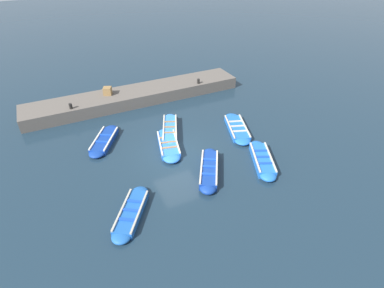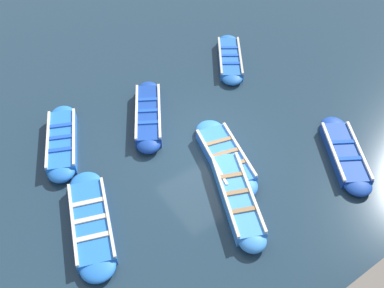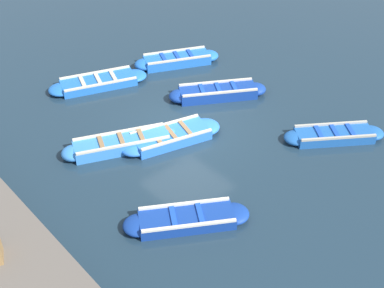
% 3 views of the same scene
% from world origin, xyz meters
% --- Properties ---
extents(ground_plane, '(120.00, 120.00, 0.00)m').
position_xyz_m(ground_plane, '(0.00, 0.00, 0.00)').
color(ground_plane, '#1C303F').
extents(boat_drifting, '(3.45, 2.50, 0.45)m').
position_xyz_m(boat_drifting, '(2.13, 0.75, 0.20)').
color(boat_drifting, navy).
rests_on(boat_drifting, ground).
extents(boat_inner_gap, '(3.15, 2.52, 0.36)m').
position_xyz_m(boat_inner_gap, '(3.15, -3.60, 0.15)').
color(boat_inner_gap, '#1E59AD').
rests_on(boat_inner_gap, ground).
extents(boat_end_of_row, '(3.47, 2.18, 0.43)m').
position_xyz_m(boat_end_of_row, '(2.65, 3.67, 0.19)').
color(boat_end_of_row, blue).
rests_on(boat_end_of_row, ground).
extents(boat_near_quay, '(3.81, 2.14, 0.36)m').
position_xyz_m(boat_near_quay, '(-0.67, 4.28, 0.15)').
color(boat_near_quay, blue).
rests_on(boat_near_quay, ground).
extents(boat_outer_left, '(3.56, 1.78, 0.39)m').
position_xyz_m(boat_outer_left, '(-0.87, -0.22, 0.17)').
color(boat_outer_left, blue).
rests_on(boat_outer_left, ground).
extents(boat_broadside, '(3.32, 2.49, 0.36)m').
position_xyz_m(boat_broadside, '(-2.92, -3.38, 0.15)').
color(boat_broadside, navy).
rests_on(boat_broadside, ground).
extents(boat_centre, '(3.76, 2.18, 0.43)m').
position_xyz_m(boat_centre, '(-2.29, 0.48, 0.19)').
color(boat_centre, '#3884E0').
rests_on(boat_centre, ground).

